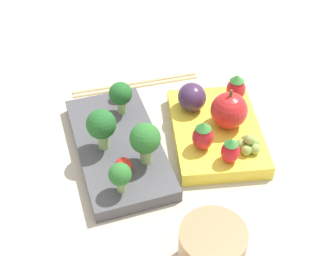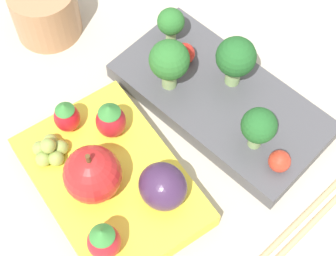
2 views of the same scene
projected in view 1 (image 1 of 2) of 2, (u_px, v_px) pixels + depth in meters
The scene contains 17 objects.
ground_plane at pixel (167, 148), 0.67m from camera, with size 4.00×4.00×0.00m, color #BCB29E.
bento_box_savoury at pixel (118, 147), 0.66m from camera, with size 0.24×0.14×0.02m.
bento_box_fruit at pixel (216, 131), 0.68m from camera, with size 0.19×0.14×0.02m.
broccoli_floret_0 at pixel (145, 140), 0.60m from camera, with size 0.04×0.04×0.06m.
broccoli_floret_1 at pixel (120, 175), 0.57m from camera, with size 0.03×0.03×0.04m.
broccoli_floret_2 at pixel (101, 124), 0.62m from camera, with size 0.04×0.04×0.06m.
broccoli_floret_3 at pixel (121, 95), 0.68m from camera, with size 0.03×0.03×0.05m.
cherry_tomato_0 at pixel (119, 93), 0.72m from camera, with size 0.02×0.02×0.02m.
cherry_tomato_1 at pixel (123, 166), 0.60m from camera, with size 0.02×0.02×0.02m.
apple at pixel (229, 110), 0.66m from camera, with size 0.05×0.05×0.06m.
strawberry_0 at pixel (231, 150), 0.61m from camera, with size 0.03×0.03×0.04m.
strawberry_1 at pixel (203, 136), 0.63m from camera, with size 0.03×0.03×0.04m.
strawberry_2 at pixel (236, 88), 0.71m from camera, with size 0.03×0.03×0.04m.
plum at pixel (192, 97), 0.69m from camera, with size 0.05×0.04×0.04m.
grape_cluster at pixel (249, 144), 0.63m from camera, with size 0.03×0.03×0.03m.
drinking_cup at pixel (212, 249), 0.51m from camera, with size 0.07×0.07×0.06m.
chopsticks_pair at pixel (136, 84), 0.78m from camera, with size 0.03×0.21×0.01m.
Camera 1 is at (-0.47, 0.09, 0.48)m, focal length 50.00 mm.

